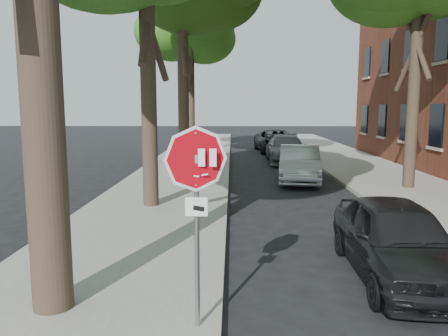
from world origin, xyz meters
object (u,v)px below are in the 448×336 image
Objects in this scene: tree_far at (190,33)px; car_a at (397,239)px; car_d at (276,141)px; stop_sign at (196,188)px; car_b at (299,164)px; car_c at (286,149)px.

tree_far is 20.88m from car_a.
car_d is at bearing 91.69° from car_a.
car_b is at bearing 75.22° from stop_sign.
stop_sign is at bearing -99.60° from car_c.
car_c is 5.34m from car_d.
tree_far is 9.12m from car_c.
car_c is 0.95× the size of car_d.
car_a is at bearing -74.43° from tree_far.
stop_sign is at bearing -84.54° from tree_far.
car_c is (5.32, -3.55, -6.50)m from tree_far.
car_b is 0.88× the size of car_c.
car_c reaches higher than car_a.
car_c reaches higher than car_b.
car_c is (3.30, 17.58, -1.24)m from stop_sign.
stop_sign is 21.88m from tree_far.
car_a is 15.55m from car_c.
stop_sign is at bearing -146.67° from car_a.
stop_sign reaches higher than car_b.
tree_far is (-2.02, 21.14, 5.26)m from stop_sign.
tree_far is at bearing 147.30° from car_c.
stop_sign reaches higher than car_c.
stop_sign is 0.53× the size of car_c.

